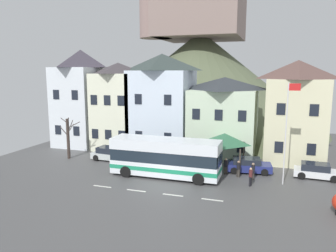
{
  "coord_description": "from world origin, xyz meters",
  "views": [
    {
      "loc": [
        8.52,
        -23.56,
        9.22
      ],
      "look_at": [
        -1.2,
        5.97,
        4.03
      ],
      "focal_mm": 35.14,
      "sensor_mm": 36.0,
      "label": 1
    }
  ],
  "objects": [
    {
      "name": "townhouse_04",
      "position": [
        10.46,
        11.51,
        5.16
      ],
      "size": [
        5.76,
        5.08,
        10.31
      ],
      "color": "beige",
      "rests_on": "ground_plane"
    },
    {
      "name": "pedestrian_03",
      "position": [
        4.52,
        5.33,
        0.85
      ],
      "size": [
        0.35,
        0.35,
        1.5
      ],
      "color": "#38332D",
      "rests_on": "ground_plane"
    },
    {
      "name": "townhouse_02",
      "position": [
        -3.9,
        12.01,
        5.58
      ],
      "size": [
        6.67,
        6.08,
        11.17
      ],
      "color": "silver",
      "rests_on": "ground_plane"
    },
    {
      "name": "townhouse_00",
      "position": [
        -14.75,
        12.48,
        5.92
      ],
      "size": [
        5.06,
        7.03,
        11.85
      ],
      "color": "silver",
      "rests_on": "ground_plane"
    },
    {
      "name": "townhouse_03",
      "position": [
        3.15,
        12.49,
        4.3
      ],
      "size": [
        6.94,
        7.05,
        8.6
      ],
      "color": "beige",
      "rests_on": "ground_plane"
    },
    {
      "name": "ground_plane",
      "position": [
        0.0,
        -0.0,
        -0.03
      ],
      "size": [
        40.0,
        60.0,
        0.07
      ],
      "color": "#4D4C4D"
    },
    {
      "name": "parked_car_02",
      "position": [
        12.21,
        6.69,
        0.64
      ],
      "size": [
        3.94,
        2.04,
        1.31
      ],
      "rotation": [
        0.0,
        0.0,
        -0.05
      ],
      "color": "silver",
      "rests_on": "ground_plane"
    },
    {
      "name": "bare_tree_00",
      "position": [
        -12.23,
        5.57,
        2.27
      ],
      "size": [
        1.84,
        1.81,
        4.55
      ],
      "color": "#382D28",
      "rests_on": "ground_plane"
    },
    {
      "name": "hilltop_castle",
      "position": [
        -3.22,
        28.21,
        8.25
      ],
      "size": [
        39.09,
        39.09,
        23.06
      ],
      "color": "#576145",
      "rests_on": "ground_plane"
    },
    {
      "name": "townhouse_01",
      "position": [
        -9.32,
        11.82,
        5.11
      ],
      "size": [
        5.05,
        5.7,
        10.22
      ],
      "color": "silver",
      "rests_on": "ground_plane"
    },
    {
      "name": "parked_car_00",
      "position": [
        -7.66,
        6.37,
        0.67
      ],
      "size": [
        4.1,
        2.2,
        1.37
      ],
      "rotation": [
        0.0,
        0.0,
        -0.07
      ],
      "color": "silver",
      "rests_on": "ground_plane"
    },
    {
      "name": "bus_shelter",
      "position": [
        4.09,
        7.04,
        2.9
      ],
      "size": [
        3.6,
        3.6,
        3.44
      ],
      "color": "#473D33",
      "rests_on": "ground_plane"
    },
    {
      "name": "parked_car_01",
      "position": [
        6.39,
        6.59,
        0.65
      ],
      "size": [
        4.28,
        2.43,
        1.33
      ],
      "rotation": [
        0.0,
        0.0,
        0.14
      ],
      "color": "navy",
      "rests_on": "ground_plane"
    },
    {
      "name": "pedestrian_02",
      "position": [
        6.89,
        2.81,
        0.84
      ],
      "size": [
        0.3,
        0.33,
        1.55
      ],
      "color": "black",
      "rests_on": "ground_plane"
    },
    {
      "name": "pedestrian_01",
      "position": [
        5.69,
        4.84,
        0.76
      ],
      "size": [
        0.29,
        0.34,
        1.49
      ],
      "color": "#38332D",
      "rests_on": "ground_plane"
    },
    {
      "name": "public_bench",
      "position": [
        5.35,
        9.0,
        0.47
      ],
      "size": [
        1.64,
        0.48,
        0.87
      ],
      "color": "#33473D",
      "rests_on": "ground_plane"
    },
    {
      "name": "pedestrian_00",
      "position": [
        6.96,
        4.46,
        0.88
      ],
      "size": [
        0.31,
        0.31,
        1.51
      ],
      "color": "#38332D",
      "rests_on": "ground_plane"
    },
    {
      "name": "transit_bus",
      "position": [
        -0.45,
        2.97,
        1.71
      ],
      "size": [
        9.67,
        2.8,
        3.39
      ],
      "rotation": [
        0.0,
        0.0,
        0.0
      ],
      "color": "white",
      "rests_on": "ground_plane"
    },
    {
      "name": "flagpole",
      "position": [
        9.48,
        4.07,
        4.76
      ],
      "size": [
        0.95,
        0.1,
        8.35
      ],
      "color": "silver",
      "rests_on": "ground_plane"
    }
  ]
}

